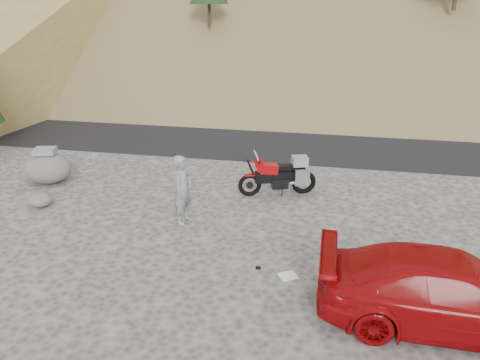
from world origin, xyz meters
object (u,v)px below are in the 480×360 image
object	(u,v)px
motorcycle	(281,176)
red_car	(444,323)
man	(185,222)
boulder	(48,168)

from	to	relation	value
motorcycle	red_car	world-z (taller)	motorcycle
motorcycle	man	world-z (taller)	motorcycle
man	red_car	bearing A→B (deg)	-105.39
boulder	red_car	bearing A→B (deg)	-23.91
motorcycle	boulder	world-z (taller)	motorcycle
man	motorcycle	bearing A→B (deg)	-33.78
boulder	man	bearing A→B (deg)	-20.13
motorcycle	boulder	distance (m)	7.72
red_car	boulder	world-z (taller)	boulder
man	red_car	xyz separation A→B (m)	(6.19, -3.15, 0.00)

